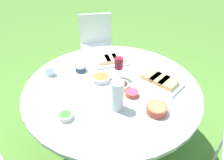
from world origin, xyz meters
TOP-DOWN VIEW (x-y plane):
  - ground_plane at (0.00, 0.00)m, footprint 40.00×40.00m
  - dining_table at (0.00, 0.00)m, footprint 1.50×1.50m
  - chair_near_right at (0.92, -0.89)m, footprint 0.61×0.61m
  - water_pitcher at (-0.19, 0.20)m, footprint 0.10×0.09m
  - wine_glass at (0.02, -0.13)m, footprint 0.07×0.07m
  - platter_bread_main at (0.24, -0.31)m, footprint 0.38×0.40m
  - platter_charcuterie at (-0.31, -0.27)m, footprint 0.39×0.26m
  - bowl_fries at (-0.45, 0.07)m, footprint 0.15×0.15m
  - bowl_salad at (0.04, 0.51)m, footprint 0.10×0.10m
  - bowl_olives at (-0.08, -0.03)m, footprint 0.13×0.13m
  - bowl_dip_red at (-0.21, 0.01)m, footprint 0.10×0.10m
  - bowl_dip_cream at (0.37, -0.01)m, footprint 0.10×0.10m
  - bowl_roasted_veg at (0.13, -0.01)m, footprint 0.17×0.17m
  - cup_water_near at (0.56, 0.20)m, footprint 0.08×0.08m

SIDE VIEW (x-z plane):
  - ground_plane at x=0.00m, z-range 0.00..0.00m
  - chair_near_right at x=0.92m, z-range 0.08..0.97m
  - dining_table at x=0.00m, z-range 0.27..1.00m
  - bowl_olives at x=-0.08m, z-range 0.73..0.77m
  - bowl_salad at x=0.04m, z-range 0.73..0.77m
  - bowl_dip_red at x=-0.21m, z-range 0.73..0.77m
  - bowl_roasted_veg at x=0.13m, z-range 0.73..0.78m
  - platter_bread_main at x=0.24m, z-range 0.73..0.78m
  - platter_charcuterie at x=-0.31m, z-range 0.73..0.79m
  - bowl_dip_cream at x=0.37m, z-range 0.73..0.78m
  - bowl_fries at x=-0.45m, z-range 0.73..0.79m
  - cup_water_near at x=0.56m, z-range 0.73..0.82m
  - water_pitcher at x=-0.19m, z-range 0.73..0.97m
  - wine_glass at x=0.02m, z-range 0.78..0.98m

